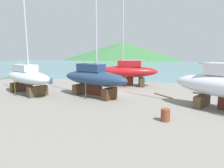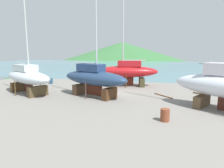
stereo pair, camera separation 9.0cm
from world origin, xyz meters
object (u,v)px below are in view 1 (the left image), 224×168
(sailboat_mid_port, at_px, (27,77))
(barrel_rust_far, at_px, (200,89))
(barrel_tipped_left, at_px, (51,81))
(sailboat_far_slipway, at_px, (94,78))
(worker, at_px, (25,80))
(barrel_by_slipway, at_px, (165,115))
(sailboat_small_center, at_px, (126,71))

(sailboat_mid_port, relative_size, barrel_rust_far, 17.09)
(barrel_tipped_left, bearing_deg, sailboat_far_slipway, -35.37)
(worker, bearing_deg, barrel_by_slipway, -166.35)
(barrel_rust_far, distance_m, barrel_tipped_left, 22.35)
(sailboat_small_center, xyz_separation_m, sailboat_far_slipway, (-2.45, -7.67, -0.03))
(sailboat_far_slipway, height_order, barrel_by_slipway, sailboat_far_slipway)
(sailboat_small_center, relative_size, worker, 8.24)
(barrel_rust_far, xyz_separation_m, barrel_by_slipway, (-4.79, -12.73, 0.19))
(sailboat_mid_port, height_order, barrel_tipped_left, sailboat_mid_port)
(worker, relative_size, barrel_tipped_left, 1.85)
(barrel_by_slipway, bearing_deg, sailboat_small_center, 110.94)
(sailboat_far_slipway, relative_size, barrel_tipped_left, 17.28)
(sailboat_small_center, height_order, worker, sailboat_small_center)
(sailboat_small_center, relative_size, barrel_by_slipway, 14.55)
(barrel_rust_far, height_order, barrel_by_slipway, barrel_by_slipway)
(barrel_by_slipway, bearing_deg, barrel_tipped_left, 142.87)
(sailboat_far_slipway, relative_size, barrel_rust_far, 17.59)
(sailboat_mid_port, height_order, barrel_by_slipway, sailboat_mid_port)
(barrel_rust_far, bearing_deg, sailboat_small_center, 172.54)
(sailboat_mid_port, xyz_separation_m, worker, (-3.88, 4.48, -1.24))
(sailboat_far_slipway, xyz_separation_m, barrel_tipped_left, (-9.73, 6.91, -1.75))
(sailboat_small_center, xyz_separation_m, barrel_tipped_left, (-12.17, -0.77, -1.78))
(sailboat_far_slipway, relative_size, worker, 9.33)
(sailboat_far_slipway, xyz_separation_m, barrel_rust_far, (12.61, 6.34, -1.92))
(sailboat_small_center, height_order, barrel_rust_far, sailboat_small_center)
(worker, bearing_deg, sailboat_far_slipway, -157.23)
(sailboat_small_center, height_order, barrel_by_slipway, sailboat_small_center)
(barrel_rust_far, bearing_deg, barrel_by_slipway, -110.61)
(barrel_rust_far, relative_size, barrel_tipped_left, 0.98)
(sailboat_small_center, bearing_deg, sailboat_mid_port, 25.80)
(barrel_tipped_left, bearing_deg, sailboat_small_center, 3.61)
(worker, height_order, barrel_by_slipway, worker)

